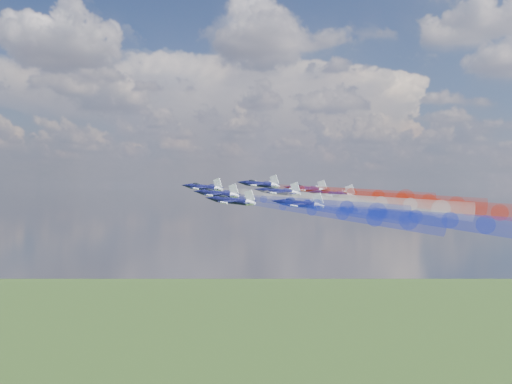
# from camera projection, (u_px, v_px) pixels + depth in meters

# --- Properties ---
(jet_lead) EXTENTS (14.68, 13.08, 5.23)m
(jet_lead) POSITION_uv_depth(u_px,v_px,m) (203.00, 187.00, 151.84)
(jet_lead) COLOR black
(trail_lead) EXTENTS (37.05, 14.57, 7.72)m
(trail_lead) POSITION_uv_depth(u_px,v_px,m) (292.00, 197.00, 140.30)
(trail_lead) COLOR white
(jet_inner_left) EXTENTS (14.68, 13.08, 5.23)m
(jet_inner_left) POSITION_uv_depth(u_px,v_px,m) (217.00, 194.00, 137.65)
(jet_inner_left) COLOR black
(trail_inner_left) EXTENTS (37.05, 14.57, 7.72)m
(trail_inner_left) POSITION_uv_depth(u_px,v_px,m) (318.00, 205.00, 126.11)
(trail_inner_left) COLOR #192CDC
(jet_inner_right) EXTENTS (14.68, 13.08, 5.23)m
(jet_inner_right) POSITION_uv_depth(u_px,v_px,m) (259.00, 184.00, 153.71)
(jet_inner_right) COLOR black
(trail_inner_right) EXTENTS (37.05, 14.57, 7.72)m
(trail_inner_right) POSITION_uv_depth(u_px,v_px,m) (352.00, 193.00, 142.17)
(trail_inner_right) COLOR red
(jet_outer_left) EXTENTS (14.68, 13.08, 5.23)m
(jet_outer_left) POSITION_uv_depth(u_px,v_px,m) (232.00, 201.00, 127.27)
(jet_outer_left) COLOR black
(trail_outer_left) EXTENTS (37.05, 14.57, 7.72)m
(trail_outer_left) POSITION_uv_depth(u_px,v_px,m) (342.00, 214.00, 115.72)
(trail_outer_left) COLOR #192CDC
(jet_center_third) EXTENTS (14.68, 13.08, 5.23)m
(jet_center_third) POSITION_uv_depth(u_px,v_px,m) (279.00, 192.00, 142.12)
(jet_center_third) COLOR black
(trail_center_third) EXTENTS (37.05, 14.57, 7.72)m
(trail_center_third) POSITION_uv_depth(u_px,v_px,m) (381.00, 202.00, 130.58)
(trail_center_third) COLOR white
(jet_outer_right) EXTENTS (14.68, 13.08, 5.23)m
(jet_outer_right) POSITION_uv_depth(u_px,v_px,m) (307.00, 189.00, 155.55)
(jet_outer_right) COLOR black
(trail_outer_right) EXTENTS (37.05, 14.57, 7.72)m
(trail_outer_right) POSITION_uv_depth(u_px,v_px,m) (402.00, 198.00, 144.01)
(trail_outer_right) COLOR red
(jet_rear_left) EXTENTS (14.68, 13.08, 5.23)m
(jet_rear_left) POSITION_uv_depth(u_px,v_px,m) (299.00, 204.00, 128.01)
(jet_rear_left) COLOR black
(trail_rear_left) EXTENTS (37.05, 14.57, 7.72)m
(trail_rear_left) POSITION_uv_depth(u_px,v_px,m) (416.00, 217.00, 116.47)
(trail_rear_left) COLOR #192CDC
(jet_rear_right) EXTENTS (14.68, 13.08, 5.23)m
(jet_rear_right) POSITION_uv_depth(u_px,v_px,m) (333.00, 194.00, 144.36)
(jet_rear_right) COLOR black
(trail_rear_right) EXTENTS (37.05, 14.57, 7.72)m
(trail_rear_right) POSITION_uv_depth(u_px,v_px,m) (438.00, 205.00, 132.81)
(trail_rear_right) COLOR red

